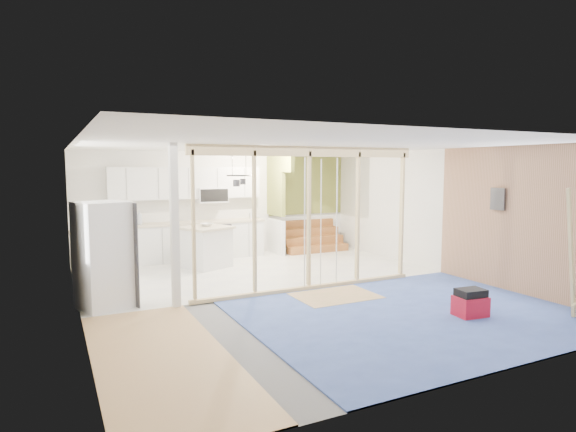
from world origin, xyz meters
name	(u,v)px	position (x,y,z in m)	size (l,w,h in m)	color
room	(294,220)	(0.00, 0.00, 1.30)	(7.01, 8.01, 2.61)	slate
floor_overlays	(296,290)	(0.07, 0.06, 0.01)	(7.00, 8.00, 0.03)	silver
stud_frame	(281,204)	(-0.24, 0.00, 1.59)	(4.66, 0.14, 2.60)	tan
base_cabinets	(162,245)	(-1.61, 3.36, 0.47)	(4.45, 2.24, 0.93)	white
upper_cabinets	(190,184)	(-0.84, 3.82, 1.82)	(3.60, 0.41, 0.85)	white
green_partition	(300,216)	(2.04, 3.66, 0.94)	(2.25, 1.51, 2.60)	olive
pot_rack	(239,178)	(-0.31, 1.89, 2.00)	(0.52, 0.52, 0.72)	black
sheathing_panel	(528,221)	(3.48, -2.00, 1.30)	(0.02, 4.00, 2.60)	tan
electrical_panel	(498,199)	(3.43, -1.40, 1.65)	(0.04, 0.30, 0.40)	#3B3C41
ceiling_light	(289,154)	(1.40, 3.00, 2.54)	(0.32, 0.32, 0.08)	#FFEABF
fridge	(104,255)	(-3.11, 0.45, 0.85)	(0.94, 0.91, 1.69)	white
island	(206,247)	(-0.80, 2.70, 0.46)	(1.24, 1.24, 0.92)	white
bowl	(207,225)	(-0.75, 2.77, 0.96)	(0.26, 0.26, 0.06)	silver
soap_bottle_a	(139,217)	(-2.05, 3.64, 1.09)	(0.13, 0.13, 0.33)	#A1A9B4
soap_bottle_b	(251,214)	(0.70, 3.72, 1.04)	(0.10, 0.10, 0.22)	silver
toolbox	(470,304)	(1.70, -2.44, 0.20)	(0.48, 0.38, 0.43)	#B01024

